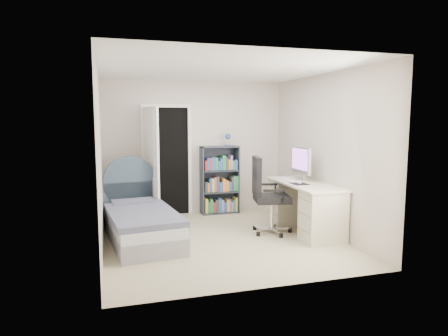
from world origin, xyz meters
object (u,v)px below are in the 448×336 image
object	(u,v)px
floor_lamp	(155,186)
desk	(304,205)
bookcase	(220,183)
bed	(141,222)
office_chair	(266,191)
nightstand	(124,200)

from	to	relation	value
floor_lamp	desk	bearing A→B (deg)	-36.51
bookcase	desk	distance (m)	1.86
bed	office_chair	distance (m)	1.97
floor_lamp	bookcase	bearing A→B (deg)	-0.39
bed	office_chair	bearing A→B (deg)	-5.65
bookcase	office_chair	world-z (taller)	bookcase
bookcase	floor_lamp	bearing A→B (deg)	179.61
office_chair	bed	bearing A→B (deg)	174.35
floor_lamp	bookcase	size ratio (longest dim) A/B	0.93
desk	office_chair	world-z (taller)	desk
bed	bookcase	size ratio (longest dim) A/B	1.32
office_chair	floor_lamp	bearing A→B (deg)	135.81
desk	office_chair	size ratio (longest dim) A/B	1.34
bed	floor_lamp	world-z (taller)	floor_lamp
nightstand	bookcase	bearing A→B (deg)	2.08
nightstand	office_chair	size ratio (longest dim) A/B	0.47
bookcase	bed	bearing A→B (deg)	-140.70
desk	office_chair	xyz separation A→B (m)	(-0.62, 0.10, 0.23)
bookcase	office_chair	size ratio (longest dim) A/B	1.26
bed	bookcase	bearing A→B (deg)	39.30
bed	floor_lamp	xyz separation A→B (m)	(0.37, 1.32, 0.31)
floor_lamp	office_chair	xyz separation A→B (m)	(1.55, -1.51, 0.09)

